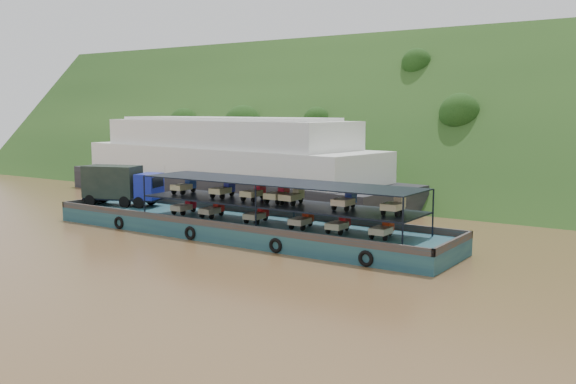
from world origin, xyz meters
The scene contains 4 objects.
ground centered at (0.00, 0.00, 0.00)m, with size 160.00×160.00×0.00m, color brown.
hillside centered at (0.00, 36.00, 0.00)m, with size 140.00×28.00×28.00m, color #1A3814.
cargo_barge centered at (-5.42, -0.93, 1.21)m, with size 35.11×7.18×4.82m.
passenger_ferry centered at (-18.73, 15.18, 3.93)m, with size 45.83×16.49×9.07m.
Camera 1 is at (27.30, -40.04, 9.89)m, focal length 40.00 mm.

